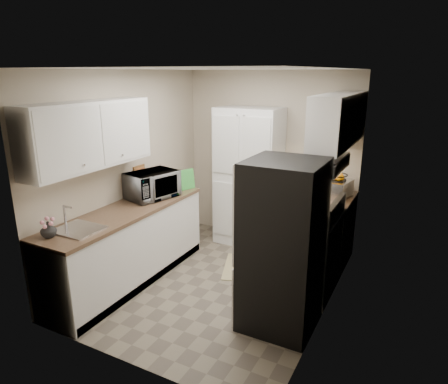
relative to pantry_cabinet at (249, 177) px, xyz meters
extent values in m
plane|color=#665B4C|center=(0.20, -1.32, -1.00)|extent=(3.20, 3.20, 0.00)
cube|color=#BAAE96|center=(0.20, 0.28, 0.25)|extent=(2.60, 0.04, 2.50)
cube|color=#BAAE96|center=(0.20, -2.92, 0.25)|extent=(2.60, 0.04, 2.50)
cube|color=#BAAE96|center=(-1.10, -1.32, 0.25)|extent=(0.04, 3.20, 2.50)
cube|color=#BAAE96|center=(1.50, -1.32, 0.25)|extent=(0.04, 3.20, 2.50)
cube|color=white|center=(0.20, -1.32, 1.50)|extent=(2.60, 3.20, 0.04)
cube|color=silver|center=(-0.93, -2.07, 0.83)|extent=(0.33, 1.60, 0.70)
cube|color=silver|center=(1.33, -0.50, 0.89)|extent=(0.33, 1.55, 0.58)
cube|color=#99999E|center=(1.27, -0.93, 0.52)|extent=(0.45, 0.76, 0.13)
cube|color=#B7B7BC|center=(-0.79, -2.47, -0.07)|extent=(0.45, 0.40, 0.02)
cube|color=brown|center=(-1.09, -1.12, 0.18)|extent=(0.02, 0.22, 0.22)
cube|color=silver|center=(0.00, 0.00, 0.00)|extent=(0.90, 0.55, 2.00)
cube|color=silver|center=(-0.79, -1.75, -0.56)|extent=(0.60, 2.30, 0.88)
cube|color=brown|center=(-0.79, -1.75, -0.10)|extent=(0.63, 2.33, 0.04)
cube|color=silver|center=(1.19, -0.12, -0.56)|extent=(0.60, 0.80, 0.88)
cube|color=brown|center=(1.19, -0.12, -0.10)|extent=(0.63, 0.83, 0.04)
cube|color=#B7B7BC|center=(1.17, -0.93, -0.55)|extent=(0.64, 0.76, 0.90)
cube|color=black|center=(1.17, -0.93, -0.08)|extent=(0.66, 0.78, 0.03)
cube|color=black|center=(1.46, -0.93, 0.02)|extent=(0.06, 0.76, 0.22)
cube|color=pink|center=(0.80, -1.06, -0.45)|extent=(0.01, 0.16, 0.42)
cube|color=beige|center=(0.80, -0.83, -0.45)|extent=(0.01, 0.16, 0.42)
cube|color=#B7B7BC|center=(1.14, -1.73, -0.15)|extent=(0.70, 0.72, 1.70)
imported|color=silver|center=(-0.79, -1.23, 0.09)|extent=(0.56, 0.70, 0.34)
cylinder|color=black|center=(-0.94, -0.85, 0.05)|extent=(0.07, 0.07, 0.26)
imported|color=silver|center=(-0.90, -2.73, 0.00)|extent=(0.16, 0.16, 0.16)
cube|color=green|center=(-0.61, -0.69, 0.06)|extent=(0.10, 0.21, 0.28)
cube|color=#B2B3B7|center=(1.29, -0.11, 0.03)|extent=(0.37, 0.43, 0.22)
cube|color=tan|center=(0.30, -0.82, -0.99)|extent=(0.69, 0.86, 0.01)
camera|label=1|loc=(2.28, -5.13, 1.47)|focal=32.00mm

